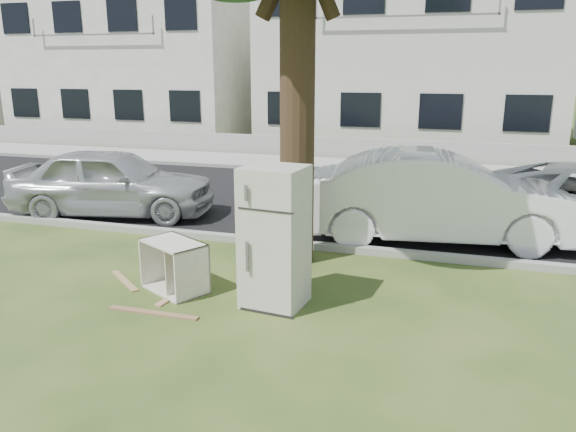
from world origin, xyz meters
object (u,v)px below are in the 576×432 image
(car_left, at_px, (113,182))
(car_center, at_px, (439,198))
(cabinet, at_px, (174,266))
(fridge, at_px, (275,237))

(car_left, bearing_deg, car_center, -100.56)
(cabinet, xyz_separation_m, car_center, (3.45, 3.47, 0.45))
(fridge, bearing_deg, cabinet, -175.02)
(fridge, xyz_separation_m, car_left, (-4.72, 3.45, -0.20))
(car_center, relative_size, car_left, 1.16)
(car_center, bearing_deg, fridge, 143.33)
(fridge, distance_m, cabinet, 1.61)
(cabinet, relative_size, car_center, 0.19)
(cabinet, bearing_deg, car_left, 162.80)
(cabinet, height_order, car_center, car_center)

